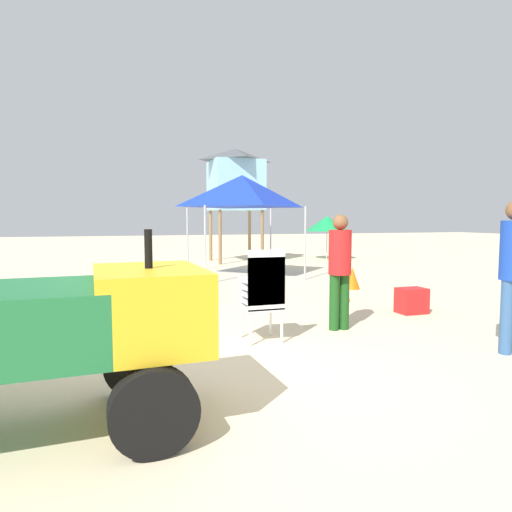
{
  "coord_description": "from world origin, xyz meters",
  "views": [
    {
      "loc": [
        -1.06,
        -4.35,
        1.57
      ],
      "look_at": [
        1.25,
        2.73,
        0.96
      ],
      "focal_mm": 31.09,
      "sensor_mm": 36.0,
      "label": 1
    }
  ],
  "objects": [
    {
      "name": "ground",
      "position": [
        0.0,
        0.0,
        0.0
      ],
      "size": [
        80.0,
        80.0,
        0.0
      ],
      "primitive_type": "plane",
      "color": "beige"
    },
    {
      "name": "utility_cart",
      "position": [
        -1.6,
        -0.92,
        0.78
      ],
      "size": [
        2.6,
        1.38,
        1.5
      ],
      "color": "#1E6B38",
      "rests_on": "ground"
    },
    {
      "name": "stacked_plastic_chairs",
      "position": [
        0.76,
        0.92,
        0.7
      ],
      "size": [
        0.48,
        0.48,
        1.2
      ],
      "color": "white",
      "rests_on": "ground"
    },
    {
      "name": "surfboard_pile",
      "position": [
        -2.49,
        3.32,
        0.2
      ],
      "size": [
        2.52,
        0.9,
        0.4
      ],
      "color": "orange",
      "rests_on": "ground"
    },
    {
      "name": "lifeguard_near_center",
      "position": [
        2.0,
        1.22,
        0.94
      ],
      "size": [
        0.32,
        0.32,
        1.64
      ],
      "color": "#194C19",
      "rests_on": "ground"
    },
    {
      "name": "popup_canopy",
      "position": [
        2.4,
        7.52,
        2.35
      ],
      "size": [
        2.69,
        2.69,
        2.8
      ],
      "color": "#B2B2B7",
      "rests_on": "ground"
    },
    {
      "name": "lifeguard_tower",
      "position": [
        3.32,
        11.55,
        3.04
      ],
      "size": [
        1.98,
        1.98,
        4.16
      ],
      "color": "olive",
      "rests_on": "ground"
    },
    {
      "name": "beach_umbrella_left",
      "position": [
        7.03,
        11.43,
        1.41
      ],
      "size": [
        1.69,
        1.69,
        1.71
      ],
      "color": "beige",
      "rests_on": "ground"
    },
    {
      "name": "traffic_cone_near",
      "position": [
        4.11,
        4.46,
        0.25
      ],
      "size": [
        0.35,
        0.35,
        0.5
      ],
      "primitive_type": "cone",
      "color": "orange",
      "rests_on": "ground"
    },
    {
      "name": "traffic_cone_far",
      "position": [
        3.15,
        3.2,
        0.24
      ],
      "size": [
        0.33,
        0.33,
        0.47
      ],
      "primitive_type": "cone",
      "color": "orange",
      "rests_on": "ground"
    },
    {
      "name": "cooler_box",
      "position": [
        3.71,
        1.84,
        0.21
      ],
      "size": [
        0.46,
        0.35,
        0.42
      ],
      "primitive_type": "cube",
      "color": "red",
      "rests_on": "ground"
    }
  ]
}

